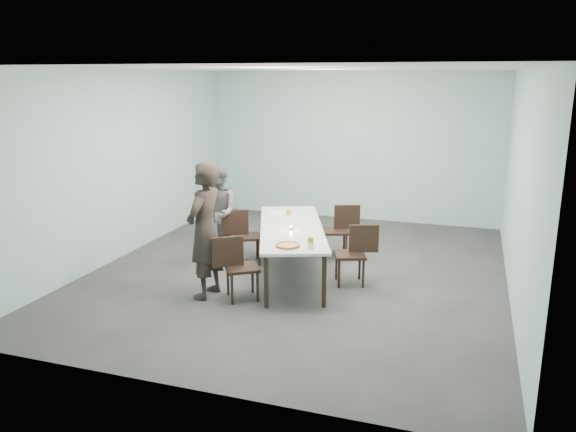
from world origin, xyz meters
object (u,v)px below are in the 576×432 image
(chair_near_left, at_px, (236,263))
(side_plate, at_px, (307,237))
(diner_near, at_px, (205,231))
(table, at_px, (291,230))
(chair_far_left, at_px, (242,232))
(amber_tumbler, at_px, (288,212))
(pizza, at_px, (288,246))
(chair_far_right, at_px, (340,227))
(diner_far, at_px, (217,214))
(water_tumbler, at_px, (311,246))
(tealight, at_px, (291,228))
(chair_near_right, at_px, (356,250))
(beer_glass, at_px, (310,243))

(chair_near_left, height_order, side_plate, chair_near_left)
(chair_near_left, xyz_separation_m, diner_near, (-0.43, -0.02, 0.42))
(table, height_order, chair_far_left, chair_far_left)
(chair_far_left, relative_size, amber_tumbler, 10.88)
(chair_near_left, xyz_separation_m, pizza, (0.67, 0.14, 0.27))
(amber_tumbler, bearing_deg, pizza, -72.04)
(chair_far_right, xyz_separation_m, diner_far, (-1.80, -0.84, 0.28))
(diner_near, xyz_separation_m, water_tumbler, (1.41, 0.17, -0.12))
(table, height_order, tealight, tealight)
(water_tumbler, xyz_separation_m, amber_tumbler, (-0.84, 1.63, -0.01))
(diner_far, bearing_deg, diner_near, -17.78)
(diner_near, relative_size, diner_far, 1.17)
(water_tumbler, bearing_deg, chair_near_left, -171.33)
(table, relative_size, chair_near_right, 3.16)
(pizza, relative_size, water_tumbler, 3.78)
(chair_near_right, bearing_deg, diner_far, -27.43)
(chair_far_right, relative_size, side_plate, 4.83)
(beer_glass, height_order, water_tumbler, beer_glass)
(diner_far, bearing_deg, pizza, 15.06)
(chair_near_right, distance_m, beer_glass, 1.04)
(chair_far_left, bearing_deg, diner_far, 157.24)
(beer_glass, distance_m, water_tumbler, 0.03)
(chair_near_left, xyz_separation_m, chair_near_right, (1.38, 1.06, 0.00))
(tealight, distance_m, amber_tumbler, 0.88)
(chair_near_left, relative_size, water_tumbler, 9.67)
(chair_far_left, height_order, tealight, chair_far_left)
(table, distance_m, diner_near, 1.43)
(table, distance_m, chair_near_right, 1.00)
(diner_far, height_order, water_tumbler, diner_far)
(diner_near, bearing_deg, chair_near_right, 124.28)
(chair_near_left, bearing_deg, beer_glass, -24.01)
(side_plate, xyz_separation_m, amber_tumbler, (-0.65, 1.15, 0.04))
(chair_near_left, bearing_deg, chair_far_right, 34.72)
(diner_near, xyz_separation_m, beer_glass, (1.40, 0.18, -0.09))
(chair_near_left, relative_size, pizza, 2.56)
(chair_near_left, height_order, pizza, chair_near_left)
(beer_glass, xyz_separation_m, tealight, (-0.52, 0.80, -0.05))
(side_plate, distance_m, amber_tumbler, 1.32)
(chair_near_right, distance_m, diner_near, 2.15)
(chair_near_left, bearing_deg, water_tumbler, -24.77)
(water_tumbler, bearing_deg, chair_far_right, 92.60)
(chair_far_left, xyz_separation_m, diner_near, (0.08, -1.43, 0.42))
(table, height_order, chair_far_right, chair_far_right)
(diner_near, height_order, amber_tumbler, diner_near)
(water_tumbler, xyz_separation_m, tealight, (-0.53, 0.81, -0.02))
(table, bearing_deg, diner_far, 169.17)
(chair_near_right, height_order, beer_glass, beer_glass)
(diner_near, bearing_deg, side_plate, 121.55)
(pizza, bearing_deg, chair_near_right, 52.52)
(diner_near, height_order, water_tumbler, diner_near)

